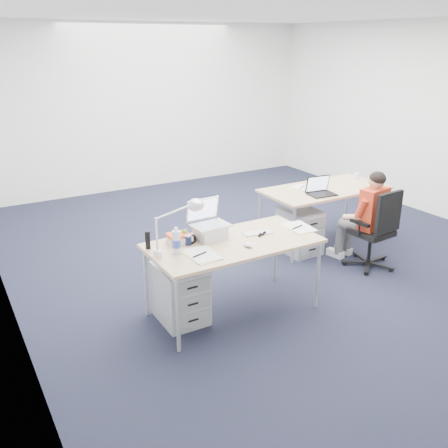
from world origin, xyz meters
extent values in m
plane|color=black|center=(0.00, 0.00, 0.00)|extent=(7.00, 7.00, 0.00)
cube|color=white|center=(0.00, 3.50, 1.40)|extent=(6.00, 0.02, 2.80)
cube|color=white|center=(3.00, 0.00, 1.40)|extent=(0.02, 7.00, 2.80)
cube|color=white|center=(0.00, 0.00, 2.80)|extent=(6.00, 7.00, 0.01)
cube|color=tan|center=(-1.13, -1.12, 0.71)|extent=(1.60, 0.80, 0.03)
cylinder|color=#B7BABC|center=(-1.88, -1.47, 0.35)|extent=(0.04, 0.04, 0.70)
cylinder|color=#B7BABC|center=(-0.38, -1.47, 0.35)|extent=(0.04, 0.04, 0.70)
cylinder|color=#B7BABC|center=(-1.88, -0.77, 0.35)|extent=(0.04, 0.04, 0.70)
cylinder|color=#B7BABC|center=(-0.38, -0.77, 0.35)|extent=(0.04, 0.04, 0.70)
cube|color=tan|center=(0.81, -0.17, 0.71)|extent=(1.60, 0.80, 0.03)
cylinder|color=#B7BABC|center=(0.06, -0.52, 0.35)|extent=(0.04, 0.04, 0.70)
cylinder|color=#B7BABC|center=(1.56, -0.52, 0.35)|extent=(0.04, 0.04, 0.70)
cylinder|color=#B7BABC|center=(0.06, 0.18, 0.35)|extent=(0.04, 0.04, 0.70)
cylinder|color=#B7BABC|center=(1.56, 0.18, 0.35)|extent=(0.04, 0.04, 0.70)
cylinder|color=black|center=(0.79, -1.03, 0.23)|extent=(0.04, 0.04, 0.37)
cube|color=black|center=(0.79, -1.03, 0.42)|extent=(0.44, 0.44, 0.06)
cube|color=black|center=(0.80, -1.23, 0.72)|extent=(0.39, 0.08, 0.46)
cube|color=red|center=(0.79, -1.01, 0.70)|extent=(0.38, 0.25, 0.48)
sphere|color=tan|center=(0.79, -1.01, 1.03)|extent=(0.18, 0.18, 0.18)
cube|color=#AEB2B4|center=(-1.64, -1.00, 0.28)|extent=(0.40, 0.50, 0.55)
cube|color=#AEB2B4|center=(0.34, -0.28, 0.28)|extent=(0.40, 0.50, 0.55)
cube|color=white|center=(-0.82, -1.06, 0.74)|extent=(0.30, 0.18, 0.01)
ellipsoid|color=white|center=(-1.08, -1.29, 0.75)|extent=(0.07, 0.11, 0.04)
cylinder|color=#151E43|center=(-1.53, -0.98, 0.78)|extent=(0.07, 0.07, 0.10)
cylinder|color=silver|center=(-1.70, -1.10, 0.85)|extent=(0.08, 0.08, 0.24)
cube|color=silver|center=(-1.58, -0.90, 0.78)|extent=(0.24, 0.19, 0.09)
cube|color=black|center=(-1.88, -0.88, 0.81)|extent=(0.05, 0.04, 0.17)
cube|color=#E9F58E|center=(-1.54, -1.26, 0.74)|extent=(0.24, 0.34, 0.01)
cube|color=#E9F58E|center=(-0.38, -1.15, 0.74)|extent=(0.24, 0.34, 0.01)
cylinder|color=white|center=(1.45, -0.06, 0.78)|extent=(0.08, 0.08, 0.09)
cube|color=white|center=(0.58, -0.02, 0.73)|extent=(0.23, 0.29, 0.01)
camera|label=1|loc=(-3.37, -4.79, 2.49)|focal=40.00mm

